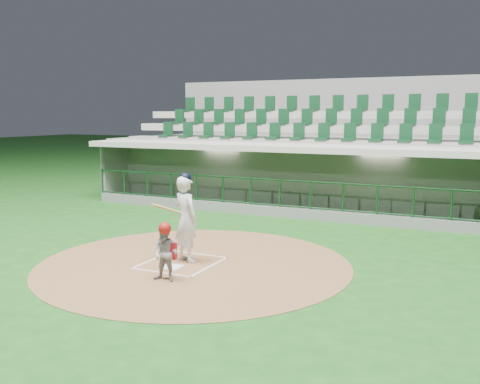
{
  "coord_description": "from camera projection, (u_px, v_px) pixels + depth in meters",
  "views": [
    {
      "loc": [
        6.41,
        -10.53,
        3.43
      ],
      "look_at": [
        0.13,
        2.6,
        1.3
      ],
      "focal_mm": 40.0,
      "sensor_mm": 36.0,
      "label": 1
    }
  ],
  "objects": [
    {
      "name": "batter",
      "position": [
        186.0,
        218.0,
        12.39
      ],
      "size": [
        0.97,
        1.01,
        2.09
      ],
      "color": "silver",
      "rests_on": "dirt_circle"
    },
    {
      "name": "home_plate",
      "position": [
        172.0,
        267.0,
        12.01
      ],
      "size": [
        0.43,
        0.43,
        0.02
      ],
      "primitive_type": "cube",
      "color": "white",
      "rests_on": "dirt_circle"
    },
    {
      "name": "catcher",
      "position": [
        165.0,
        252.0,
        10.97
      ],
      "size": [
        0.6,
        0.49,
        1.23
      ],
      "color": "gray",
      "rests_on": "dirt_circle"
    },
    {
      "name": "dugout_structure",
      "position": [
        304.0,
        183.0,
        19.4
      ],
      "size": [
        16.4,
        3.7,
        3.0
      ],
      "color": "gray",
      "rests_on": "ground"
    },
    {
      "name": "seating_deck",
      "position": [
        324.0,
        163.0,
        22.16
      ],
      "size": [
        17.0,
        6.72,
        5.15
      ],
      "color": "gray",
      "rests_on": "ground"
    },
    {
      "name": "batter_box_chalk",
      "position": [
        181.0,
        263.0,
        12.37
      ],
      "size": [
        1.55,
        1.8,
        0.01
      ],
      "color": "white",
      "rests_on": "ground"
    },
    {
      "name": "dirt_circle",
      "position": [
        194.0,
        264.0,
        12.33
      ],
      "size": [
        7.2,
        7.2,
        0.01
      ],
      "primitive_type": "cylinder",
      "color": "brown",
      "rests_on": "ground"
    },
    {
      "name": "ground",
      "position": [
        188.0,
        260.0,
        12.64
      ],
      "size": [
        120.0,
        120.0,
        0.0
      ],
      "primitive_type": "plane",
      "color": "#154914",
      "rests_on": "ground"
    }
  ]
}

